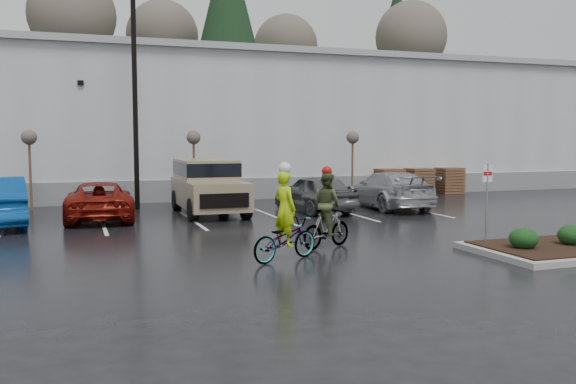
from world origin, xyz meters
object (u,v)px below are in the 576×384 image
object	(u,v)px
suv_tan	(209,187)
cyclist_hivis	(285,230)
pallet_stack_c	(449,180)
fire_lane_sign	(487,194)
sapling_east	(353,141)
sapling_west	(29,142)
car_red	(99,201)
lamppost	(134,67)
car_grey	(315,193)
pallet_stack_a	(389,182)
pallet_stack_b	(419,181)
sapling_mid	(194,141)
cyclist_olive	(327,218)
car_far_silver	(388,190)

from	to	relation	value
suv_tan	cyclist_hivis	bearing A→B (deg)	-91.01
pallet_stack_c	fire_lane_sign	size ratio (longest dim) A/B	0.61
sapling_east	sapling_west	bearing A→B (deg)	180.00
car_red	pallet_stack_c	bearing A→B (deg)	-162.74
pallet_stack_c	suv_tan	distance (m)	14.28
suv_tan	sapling_east	bearing A→B (deg)	24.21
lamppost	car_grey	size ratio (longest dim) A/B	2.13
sapling_east	car_red	distance (m)	12.30
pallet_stack_a	car_red	bearing A→B (deg)	-161.54
car_grey	sapling_east	bearing A→B (deg)	-138.17
pallet_stack_a	car_grey	xyz separation A→B (m)	(-6.06, -5.12, 0.06)
sapling_east	car_grey	world-z (taller)	sapling_east
pallet_stack_c	sapling_west	bearing A→B (deg)	-177.14
car_red	pallet_stack_b	bearing A→B (deg)	-161.12
sapling_west	car_grey	world-z (taller)	sapling_west
fire_lane_sign	sapling_mid	bearing A→B (deg)	112.49
fire_lane_sign	suv_tan	size ratio (longest dim) A/B	0.43
lamppost	cyclist_olive	world-z (taller)	lamppost
sapling_west	sapling_east	size ratio (longest dim) A/B	1.00
pallet_stack_c	cyclist_olive	world-z (taller)	cyclist_olive
sapling_east	cyclist_hivis	size ratio (longest dim) A/B	1.38
fire_lane_sign	car_far_silver	distance (m)	9.11
pallet_stack_a	pallet_stack_c	xyz separation A→B (m)	(3.50, 0.00, 0.00)
car_red	cyclist_olive	world-z (taller)	cyclist_olive
sapling_east	pallet_stack_a	xyz separation A→B (m)	(2.50, 1.00, -2.05)
lamppost	pallet_stack_a	distance (m)	13.61
cyclist_olive	sapling_east	bearing A→B (deg)	-52.77
cyclist_hivis	car_far_silver	bearing A→B (deg)	-64.17
lamppost	pallet_stack_b	world-z (taller)	lamppost
lamppost	cyclist_hivis	size ratio (longest dim) A/B	3.99
pallet_stack_a	fire_lane_sign	size ratio (longest dim) A/B	0.61
sapling_west	car_far_silver	distance (m)	14.45
car_red	car_grey	size ratio (longest dim) A/B	1.12
sapling_west	pallet_stack_c	distance (m)	20.13
sapling_west	fire_lane_sign	bearing A→B (deg)	-47.33
cyclist_olive	cyclist_hivis	bearing A→B (deg)	102.35
car_grey	pallet_stack_c	bearing A→B (deg)	-159.14
fire_lane_sign	car_far_silver	bearing A→B (deg)	77.50
fire_lane_sign	cyclist_hivis	distance (m)	5.58
sapling_east	fire_lane_sign	distance (m)	13.06
sapling_mid	sapling_east	world-z (taller)	same
sapling_mid	car_grey	size ratio (longest dim) A/B	0.74
pallet_stack_a	cyclist_hivis	bearing A→B (deg)	-126.84
cyclist_hivis	pallet_stack_a	bearing A→B (deg)	-60.34
pallet_stack_c	fire_lane_sign	world-z (taller)	fire_lane_sign
pallet_stack_b	suv_tan	bearing A→B (deg)	-159.49
fire_lane_sign	lamppost	bearing A→B (deg)	123.46
pallet_stack_a	car_grey	bearing A→B (deg)	-139.84
pallet_stack_c	cyclist_olive	size ratio (longest dim) A/B	0.63
sapling_mid	fire_lane_sign	xyz separation A→B (m)	(5.30, -12.80, -1.32)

